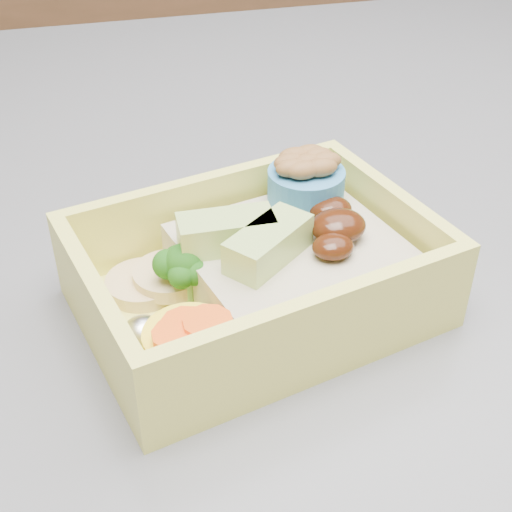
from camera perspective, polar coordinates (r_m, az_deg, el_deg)
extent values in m
cube|color=brown|center=(1.88, -13.06, 11.86)|extent=(3.20, 0.60, 0.90)
cube|color=#323236|center=(0.51, -9.32, 1.81)|extent=(1.24, 0.84, 0.04)
cube|color=#EAE660|center=(0.41, 0.00, -3.71)|extent=(0.21, 0.18, 0.01)
cube|color=#EAE660|center=(0.44, -3.96, 3.75)|extent=(0.18, 0.05, 0.05)
cube|color=#EAE660|center=(0.35, 5.01, -6.13)|extent=(0.18, 0.05, 0.05)
cube|color=#EAE660|center=(0.43, 10.58, 2.73)|extent=(0.04, 0.12, 0.05)
cube|color=#EAE660|center=(0.37, -12.58, -4.57)|extent=(0.04, 0.12, 0.05)
cube|color=tan|center=(0.40, 2.88, -0.66)|extent=(0.14, 0.13, 0.03)
ellipsoid|color=#331407|center=(0.40, 6.59, 2.39)|extent=(0.04, 0.03, 0.02)
ellipsoid|color=#331407|center=(0.41, 5.98, 3.72)|extent=(0.03, 0.03, 0.01)
ellipsoid|color=#331407|center=(0.38, 6.17, 0.75)|extent=(0.03, 0.02, 0.01)
cube|color=#AACC6A|center=(0.38, 1.01, 0.97)|extent=(0.06, 0.05, 0.02)
cube|color=#AACC6A|center=(0.39, -2.39, 1.94)|extent=(0.05, 0.02, 0.02)
cylinder|color=#77B25F|center=(0.40, -5.67, -2.70)|extent=(0.01, 0.01, 0.02)
sphere|color=#1D5814|center=(0.39, -5.83, -0.51)|extent=(0.02, 0.02, 0.02)
sphere|color=#1D5814|center=(0.39, -4.94, -0.09)|extent=(0.02, 0.02, 0.02)
sphere|color=#1D5814|center=(0.39, -7.11, -0.65)|extent=(0.02, 0.02, 0.02)
sphere|color=#1D5814|center=(0.38, -4.94, -1.33)|extent=(0.01, 0.01, 0.01)
sphere|color=#1D5814|center=(0.38, -6.00, -1.55)|extent=(0.01, 0.01, 0.01)
sphere|color=#1D5814|center=(0.39, -6.35, -0.16)|extent=(0.01, 0.01, 0.01)
cylinder|color=yellow|center=(0.36, -5.34, -7.31)|extent=(0.05, 0.05, 0.02)
cylinder|color=#FB5715|center=(0.35, -5.66, -5.51)|extent=(0.03, 0.03, 0.00)
cylinder|color=#FB5715|center=(0.34, -6.32, -6.33)|extent=(0.03, 0.03, 0.00)
cylinder|color=#FB5715|center=(0.35, -3.87, -5.38)|extent=(0.03, 0.03, 0.00)
cylinder|color=tan|center=(0.41, -9.07, -2.26)|extent=(0.04, 0.04, 0.01)
cylinder|color=tan|center=(0.41, -6.91, -1.57)|extent=(0.04, 0.04, 0.01)
ellipsoid|color=silver|center=(0.42, -5.32, 0.27)|extent=(0.02, 0.02, 0.02)
ellipsoid|color=silver|center=(0.37, -9.05, -6.20)|extent=(0.02, 0.02, 0.02)
cylinder|color=teal|center=(0.43, 4.01, 5.58)|extent=(0.05, 0.05, 0.02)
ellipsoid|color=brown|center=(0.42, 4.10, 7.44)|extent=(0.02, 0.02, 0.01)
ellipsoid|color=brown|center=(0.43, 4.89, 7.95)|extent=(0.02, 0.02, 0.01)
ellipsoid|color=brown|center=(0.42, 2.74, 7.49)|extent=(0.02, 0.02, 0.01)
ellipsoid|color=brown|center=(0.42, 5.20, 7.07)|extent=(0.02, 0.02, 0.01)
ellipsoid|color=brown|center=(0.41, 3.81, 6.88)|extent=(0.02, 0.02, 0.01)
ellipsoid|color=brown|center=(0.42, 5.54, 7.56)|extent=(0.02, 0.02, 0.01)
ellipsoid|color=brown|center=(0.43, 3.12, 7.97)|extent=(0.02, 0.02, 0.01)
ellipsoid|color=brown|center=(0.43, 4.28, 8.18)|extent=(0.02, 0.02, 0.01)
ellipsoid|color=brown|center=(0.41, 2.93, 7.06)|extent=(0.02, 0.02, 0.01)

